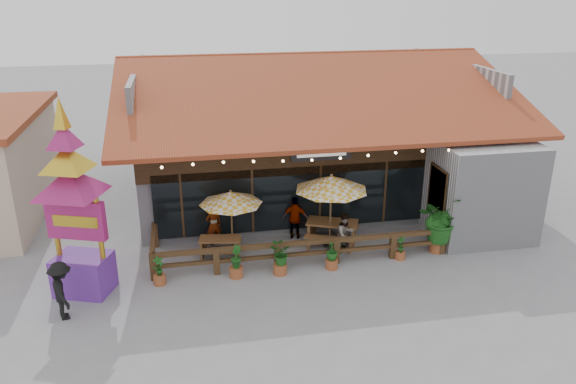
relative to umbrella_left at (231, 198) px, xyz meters
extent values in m
plane|color=gray|center=(3.84, -0.99, -2.03)|extent=(100.00, 100.00, 0.00)
cube|color=silver|center=(3.84, 6.01, -0.03)|extent=(14.00, 10.00, 4.00)
cube|color=#3B2512|center=(2.34, 0.93, 1.17)|extent=(11.00, 0.16, 1.60)
cube|color=black|center=(2.34, 0.91, -0.53)|extent=(10.00, 0.12, 2.40)
cube|color=#F9A970|center=(2.34, 1.11, -0.53)|extent=(9.80, 0.05, 2.20)
cube|color=silver|center=(9.09, -0.34, -0.23)|extent=(3.50, 2.70, 3.60)
cube|color=red|center=(7.28, -0.49, -0.03)|extent=(0.06, 1.20, 1.50)
cube|color=#3B2512|center=(7.27, -0.49, -0.03)|extent=(0.04, 1.34, 1.64)
cube|color=brown|center=(3.84, 2.51, 2.87)|extent=(15.50, 7.05, 2.37)
cube|color=brown|center=(3.84, 9.51, 2.87)|extent=(15.50, 7.05, 2.37)
cube|color=brown|center=(3.84, 6.01, 3.99)|extent=(15.50, 0.30, 0.12)
cube|color=silver|center=(-3.16, 6.01, 2.67)|extent=(0.20, 9.00, 1.80)
cube|color=silver|center=(10.84, 6.01, 2.67)|extent=(0.20, 9.00, 1.80)
cube|color=black|center=(3.34, 0.81, 1.17)|extent=(2.20, 0.10, 0.55)
cube|color=silver|center=(3.34, 0.75, 1.17)|extent=(1.80, 0.02, 0.25)
cube|color=#3B2512|center=(-1.66, 0.87, -0.53)|extent=(0.08, 0.08, 2.40)
cube|color=#3B2512|center=(0.84, 0.87, -0.53)|extent=(0.08, 0.08, 2.40)
cube|color=#3B2512|center=(3.34, 0.87, -0.53)|extent=(0.08, 0.08, 2.40)
cube|color=#3B2512|center=(5.84, 0.87, -0.53)|extent=(0.08, 0.08, 2.40)
sphere|color=#F4C786|center=(-2.16, -0.91, 1.52)|extent=(0.09, 0.09, 0.09)
sphere|color=#F4C786|center=(-1.21, -0.91, 1.56)|extent=(0.09, 0.09, 0.09)
sphere|color=#F4C786|center=(-0.26, -0.91, 1.57)|extent=(0.09, 0.09, 0.09)
sphere|color=#F4C786|center=(0.69, -0.91, 1.55)|extent=(0.09, 0.09, 0.09)
sphere|color=#F4C786|center=(1.64, -0.91, 1.50)|extent=(0.09, 0.09, 0.09)
sphere|color=#F4C786|center=(2.59, -0.91, 1.48)|extent=(0.09, 0.09, 0.09)
sphere|color=#F4C786|center=(3.54, -0.91, 1.49)|extent=(0.09, 0.09, 0.09)
sphere|color=#F4C786|center=(4.49, -0.91, 1.52)|extent=(0.09, 0.09, 0.09)
sphere|color=#F4C786|center=(5.44, -0.91, 1.56)|extent=(0.09, 0.09, 0.09)
sphere|color=#F4C786|center=(6.39, -0.91, 1.57)|extent=(0.09, 0.09, 0.09)
sphere|color=#F4C786|center=(7.34, -0.91, 1.54)|extent=(0.09, 0.09, 0.09)
cube|color=#4E331B|center=(-2.66, -1.49, -1.58)|extent=(0.20, 0.20, 0.90)
cube|color=#4E331B|center=(-0.66, -1.49, -1.58)|extent=(0.20, 0.20, 0.90)
cube|color=#4E331B|center=(1.34, -1.49, -1.58)|extent=(0.20, 0.20, 0.90)
cube|color=#4E331B|center=(3.34, -1.49, -1.58)|extent=(0.20, 0.20, 0.90)
cube|color=#4E331B|center=(5.34, -1.49, -1.58)|extent=(0.20, 0.20, 0.90)
cube|color=#4E331B|center=(7.14, -1.49, -1.58)|extent=(0.20, 0.20, 0.90)
cube|color=#4E331B|center=(2.24, -1.49, -1.18)|extent=(9.80, 0.16, 0.14)
cube|color=#4E331B|center=(2.24, -1.49, -1.58)|extent=(9.80, 0.12, 0.12)
cube|color=#4E331B|center=(-2.66, -0.24, -1.18)|extent=(0.16, 2.50, 0.14)
cube|color=#4E331B|center=(-2.66, 0.91, -1.58)|extent=(0.20, 0.20, 0.90)
cylinder|color=brown|center=(0.00, 0.00, -0.94)|extent=(0.06, 0.06, 2.18)
cone|color=gold|center=(0.00, 0.00, 0.01)|extent=(2.22, 2.22, 0.43)
sphere|color=brown|center=(0.00, 0.00, 0.25)|extent=(0.09, 0.09, 0.09)
cylinder|color=black|center=(0.00, 0.00, -2.00)|extent=(0.42, 0.42, 0.06)
cylinder|color=brown|center=(3.45, -0.21, -0.74)|extent=(0.07, 0.07, 2.58)
cone|color=gold|center=(3.45, -0.21, 0.39)|extent=(2.90, 2.90, 0.50)
sphere|color=brown|center=(3.45, -0.21, 0.67)|extent=(0.11, 0.11, 0.11)
cylinder|color=black|center=(3.45, -0.21, -1.99)|extent=(0.49, 0.49, 0.07)
cube|color=brown|center=(-0.44, -0.25, -1.37)|extent=(1.50, 0.89, 0.05)
cube|color=brown|center=(-1.05, -0.15, -1.70)|extent=(0.17, 0.62, 0.65)
cube|color=brown|center=(0.16, -0.36, -1.70)|extent=(0.17, 0.62, 0.65)
cube|color=brown|center=(-0.53, -0.73, -1.64)|extent=(1.43, 0.48, 0.04)
cube|color=brown|center=(-0.36, 0.22, -1.64)|extent=(1.43, 0.48, 0.04)
cube|color=brown|center=(3.58, -0.02, -1.19)|extent=(1.98, 1.46, 0.07)
cube|color=brown|center=(2.86, 0.28, -1.61)|extent=(0.38, 0.76, 0.83)
cube|color=brown|center=(4.31, -0.32, -1.61)|extent=(0.38, 0.76, 0.83)
cube|color=brown|center=(3.35, -0.59, -1.53)|extent=(1.78, 0.98, 0.06)
cube|color=brown|center=(3.82, 0.55, -1.53)|extent=(1.78, 0.98, 0.06)
cube|color=#632998|center=(-4.69, -1.81, -1.43)|extent=(1.90, 1.66, 1.19)
cube|color=#9C1C61|center=(-4.69, -1.81, 0.36)|extent=(1.77, 0.84, 1.19)
cube|color=gold|center=(-4.69, -1.95, 0.36)|extent=(1.32, 0.50, 0.35)
cylinder|color=gold|center=(-5.39, -1.81, 0.16)|extent=(0.16, 0.16, 1.99)
cylinder|color=gold|center=(-3.99, -1.81, 0.16)|extent=(0.16, 0.16, 1.99)
pyramid|color=#9C1C61|center=(-4.69, -1.81, 1.96)|extent=(3.06, 3.06, 0.80)
pyramid|color=gold|center=(-4.69, -1.81, 2.60)|extent=(2.17, 2.17, 0.70)
pyramid|color=#9C1C61|center=(-4.69, -1.81, 3.25)|extent=(1.40, 1.40, 0.70)
pyramid|color=gold|center=(-4.69, -1.81, 4.00)|extent=(0.64, 0.64, 0.90)
cylinder|color=brown|center=(7.07, -1.30, -1.82)|extent=(0.56, 0.56, 0.41)
imported|color=#1F5A19|center=(7.07, -1.30, -0.78)|extent=(1.99, 1.99, 1.68)
sphere|color=#1F5A19|center=(7.21, -1.39, -1.09)|extent=(0.56, 0.56, 0.56)
sphere|color=#1F5A19|center=(6.96, -1.17, -0.91)|extent=(0.48, 0.48, 0.48)
imported|color=#3B2512|center=(-0.59, 0.70, -1.25)|extent=(0.64, 0.50, 1.56)
imported|color=#3B2512|center=(3.82, -0.87, -1.28)|extent=(0.89, 0.81, 1.49)
imported|color=#3B2512|center=(2.38, 0.69, -1.23)|extent=(1.01, 0.67, 1.59)
imported|color=black|center=(-5.05, -3.21, -1.16)|extent=(0.99, 1.27, 1.73)
cylinder|color=brown|center=(-2.47, -1.82, -1.87)|extent=(0.39, 0.39, 0.31)
imported|color=#1F5A19|center=(-2.47, -1.82, -1.39)|extent=(0.41, 0.38, 0.65)
cylinder|color=brown|center=(-0.06, -1.80, -1.85)|extent=(0.44, 0.44, 0.35)
imported|color=#1F5A19|center=(-0.06, -1.80, -1.31)|extent=(0.35, 0.42, 0.73)
cylinder|color=brown|center=(1.36, -1.88, -1.85)|extent=(0.44, 0.44, 0.35)
imported|color=#1F5A19|center=(1.36, -1.88, -1.31)|extent=(0.79, 0.73, 0.73)
cylinder|color=brown|center=(3.10, -1.84, -1.86)|extent=(0.41, 0.41, 0.32)
imported|color=#1F5A19|center=(3.10, -1.84, -1.37)|extent=(0.53, 0.53, 0.67)
cylinder|color=brown|center=(5.57, -1.64, -1.89)|extent=(0.35, 0.35, 0.28)
imported|color=#1F5A19|center=(5.57, -1.64, -1.46)|extent=(0.27, 0.34, 0.57)
camera|label=1|loc=(-1.41, -17.75, 6.95)|focal=35.00mm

